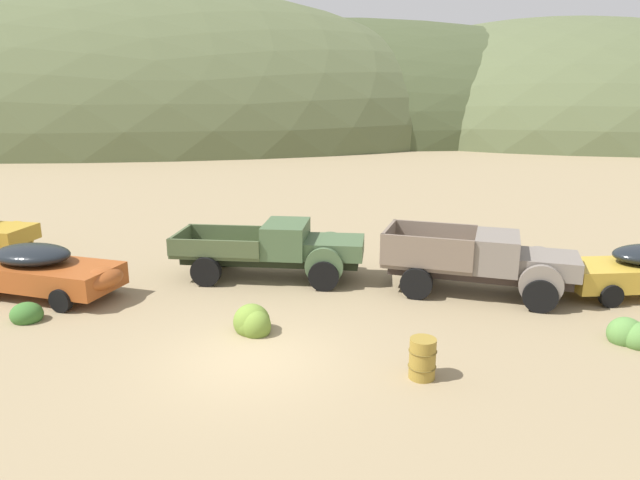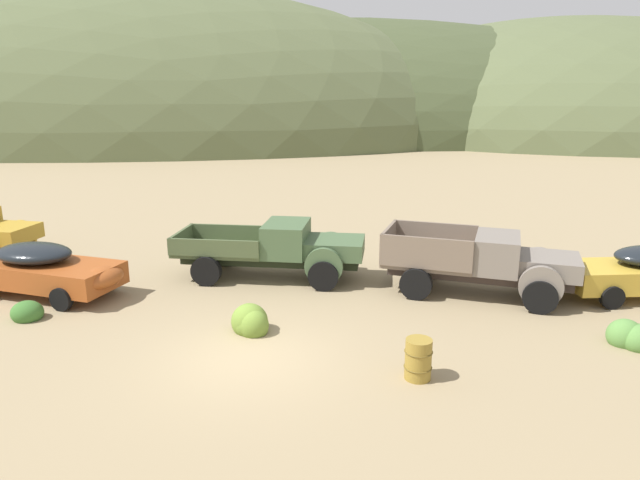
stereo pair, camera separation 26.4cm
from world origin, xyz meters
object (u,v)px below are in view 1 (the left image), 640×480
(truck_weathered_green, at_px, (284,249))
(oil_drum_foreground, at_px, (422,358))
(car_faded_yellow, at_px, (637,270))
(car_oxide_orange, at_px, (45,270))
(truck_primer_gray, at_px, (491,263))

(truck_weathered_green, xyz_separation_m, oil_drum_foreground, (3.35, -6.81, -0.54))
(car_faded_yellow, bearing_deg, car_oxide_orange, -4.86)
(car_oxide_orange, bearing_deg, truck_weathered_green, 30.91)
(car_oxide_orange, relative_size, truck_primer_gray, 0.88)
(car_oxide_orange, bearing_deg, truck_primer_gray, 17.92)
(car_faded_yellow, bearing_deg, truck_primer_gray, -6.49)
(truck_primer_gray, relative_size, car_faded_yellow, 1.20)
(car_faded_yellow, bearing_deg, truck_weathered_green, -13.85)
(truck_primer_gray, bearing_deg, car_faded_yellow, 16.21)
(truck_weathered_green, distance_m, car_faded_yellow, 10.89)
(oil_drum_foreground, bearing_deg, truck_primer_gray, 60.03)
(truck_primer_gray, height_order, oil_drum_foreground, truck_primer_gray)
(car_oxide_orange, xyz_separation_m, truck_primer_gray, (13.44, 0.07, 0.19))
(car_oxide_orange, distance_m, truck_primer_gray, 13.44)
(truck_weathered_green, xyz_separation_m, car_faded_yellow, (10.75, -1.75, -0.18))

